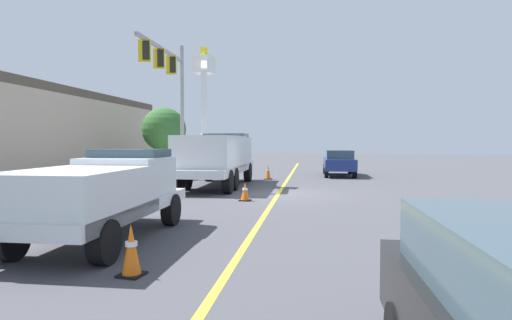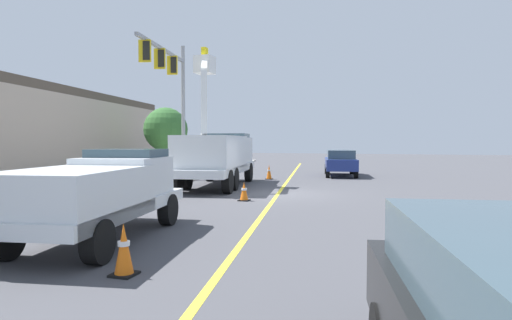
% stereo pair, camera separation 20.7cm
% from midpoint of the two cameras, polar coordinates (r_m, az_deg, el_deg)
% --- Properties ---
extents(ground, '(120.00, 120.00, 0.00)m').
position_cam_midpoint_polar(ground, '(18.27, 2.70, -4.58)').
color(ground, '#47474C').
extents(sidewalk_far_side, '(59.80, 13.22, 0.12)m').
position_cam_midpoint_polar(sidewalk_far_side, '(20.13, -17.85, -3.86)').
color(sidewalk_far_side, '#B2ADA3').
rests_on(sidewalk_far_side, ground).
extents(lane_centre_stripe, '(49.37, 8.21, 0.01)m').
position_cam_midpoint_polar(lane_centre_stripe, '(18.27, 2.70, -4.56)').
color(lane_centre_stripe, yellow).
rests_on(lane_centre_stripe, ground).
extents(utility_bucket_truck, '(8.50, 3.79, 7.13)m').
position_cam_midpoint_polar(utility_bucket_truck, '(21.33, -5.51, 0.79)').
color(utility_bucket_truck, silver).
rests_on(utility_bucket_truck, ground).
extents(service_pickup_truck, '(5.87, 2.97, 2.06)m').
position_cam_midpoint_polar(service_pickup_truck, '(10.30, -20.39, -4.01)').
color(service_pickup_truck, silver).
rests_on(service_pickup_truck, ground).
extents(passing_minivan, '(5.04, 2.65, 1.69)m').
position_cam_midpoint_polar(passing_minivan, '(28.20, 10.89, -0.12)').
color(passing_minivan, navy).
rests_on(passing_minivan, ground).
extents(traffic_cone_leading, '(0.40, 0.40, 0.88)m').
position_cam_midpoint_polar(traffic_cone_leading, '(7.59, -17.22, -11.53)').
color(traffic_cone_leading, black).
rests_on(traffic_cone_leading, ground).
extents(traffic_cone_mid_front, '(0.40, 0.40, 0.71)m').
position_cam_midpoint_polar(traffic_cone_mid_front, '(16.12, -1.86, -4.29)').
color(traffic_cone_mid_front, black).
rests_on(traffic_cone_mid_front, ground).
extents(traffic_cone_mid_rear, '(0.40, 0.40, 0.86)m').
position_cam_midpoint_polar(traffic_cone_mid_rear, '(25.12, 1.40, -1.65)').
color(traffic_cone_mid_rear, black).
rests_on(traffic_cone_mid_rear, ground).
extents(traffic_signal_mast, '(6.44, 1.28, 7.77)m').
position_cam_midpoint_polar(traffic_signal_mast, '(23.31, -11.70, 10.27)').
color(traffic_signal_mast, gray).
rests_on(traffic_signal_mast, ground).
extents(street_tree_right, '(3.02, 3.02, 4.59)m').
position_cam_midpoint_polar(street_tree_right, '(29.88, -12.48, 4.03)').
color(street_tree_right, brown).
rests_on(street_tree_right, ground).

